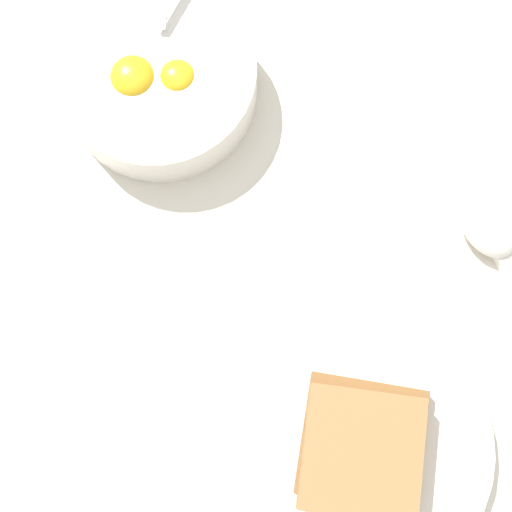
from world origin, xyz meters
The scene contains 5 objects.
ground_plane centered at (0.00, 0.00, 0.00)m, with size 3.00×3.00×0.00m, color silver.
egg_bowl centered at (0.10, -0.07, 0.03)m, with size 0.17×0.17×0.08m.
toast_plate centered at (-0.22, 0.06, 0.01)m, with size 0.21×0.21×0.02m.
toast_sandwich centered at (-0.22, 0.06, 0.03)m, with size 0.13×0.13×0.03m.
soup_spoon centered at (-0.21, -0.14, 0.01)m, with size 0.16×0.09×0.03m.
Camera 1 is at (-0.13, 0.09, 0.59)m, focal length 50.00 mm.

